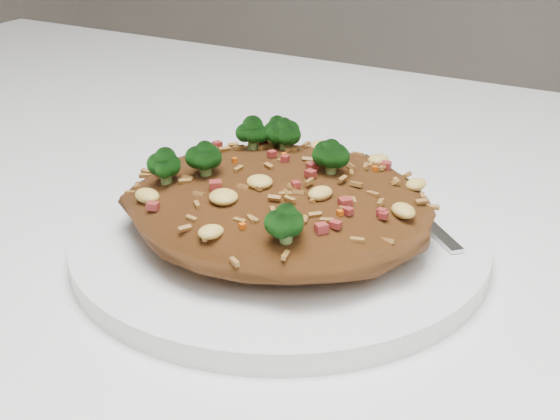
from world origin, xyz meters
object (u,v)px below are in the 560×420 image
object	(u,v)px
fried_rice	(279,192)
plate	(280,241)
dining_table	(215,306)
fork	(405,202)

from	to	relation	value
fried_rice	plate	bearing A→B (deg)	-18.72
dining_table	fried_rice	distance (m)	0.16
dining_table	plate	distance (m)	0.13
fried_rice	fork	distance (m)	0.10
dining_table	fried_rice	size ratio (longest dim) A/B	6.12
fork	dining_table	bearing A→B (deg)	-122.42
fork	fried_rice	bearing A→B (deg)	-82.43
plate	fried_rice	distance (m)	0.03
fried_rice	fork	xyz separation A→B (m)	(0.06, 0.08, -0.03)
fried_rice	fork	bearing A→B (deg)	53.53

